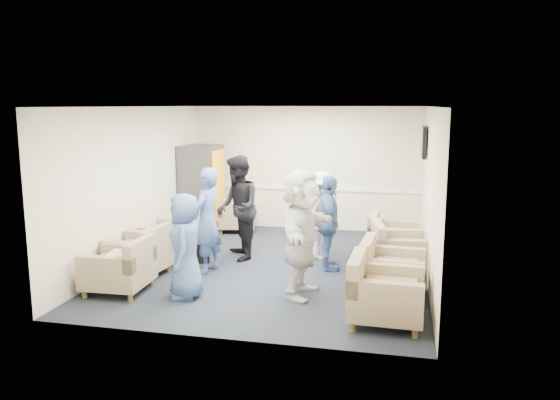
% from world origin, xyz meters
% --- Properties ---
extents(floor, '(6.00, 6.00, 0.00)m').
position_xyz_m(floor, '(0.00, 0.00, 0.00)').
color(floor, black).
rests_on(floor, ground).
extents(ceiling, '(6.00, 6.00, 0.00)m').
position_xyz_m(ceiling, '(0.00, 0.00, 2.70)').
color(ceiling, silver).
rests_on(ceiling, back_wall).
extents(back_wall, '(5.00, 0.02, 2.70)m').
position_xyz_m(back_wall, '(0.00, 3.00, 1.35)').
color(back_wall, beige).
rests_on(back_wall, floor).
extents(front_wall, '(5.00, 0.02, 2.70)m').
position_xyz_m(front_wall, '(0.00, -3.00, 1.35)').
color(front_wall, beige).
rests_on(front_wall, floor).
extents(left_wall, '(0.02, 6.00, 2.70)m').
position_xyz_m(left_wall, '(-2.50, 0.00, 1.35)').
color(left_wall, beige).
rests_on(left_wall, floor).
extents(right_wall, '(0.02, 6.00, 2.70)m').
position_xyz_m(right_wall, '(2.50, 0.00, 1.35)').
color(right_wall, beige).
rests_on(right_wall, floor).
extents(chair_rail, '(4.98, 0.04, 0.06)m').
position_xyz_m(chair_rail, '(0.00, 2.98, 0.90)').
color(chair_rail, white).
rests_on(chair_rail, back_wall).
extents(tv, '(0.10, 1.00, 0.58)m').
position_xyz_m(tv, '(2.44, 1.80, 2.05)').
color(tv, black).
rests_on(tv, right_wall).
extents(armchair_left_near, '(0.89, 0.89, 0.69)m').
position_xyz_m(armchair_left_near, '(-1.91, -1.75, 0.34)').
color(armchair_left_near, '#8F785C').
rests_on(armchair_left_near, floor).
extents(armchair_left_mid, '(0.97, 0.97, 0.70)m').
position_xyz_m(armchair_left_mid, '(-2.00, -0.99, 0.35)').
color(armchair_left_mid, '#8F785C').
rests_on(armchair_left_mid, floor).
extents(armchair_left_far, '(0.88, 0.88, 0.70)m').
position_xyz_m(armchair_left_far, '(-1.87, 0.06, 0.35)').
color(armchair_left_far, '#8F785C').
rests_on(armchair_left_far, floor).
extents(armchair_right_near, '(0.94, 0.94, 0.73)m').
position_xyz_m(armchair_right_near, '(1.85, -2.10, 0.36)').
color(armchair_right_near, '#8F785C').
rests_on(armchair_right_near, floor).
extents(armchair_right_midnear, '(0.94, 0.94, 0.71)m').
position_xyz_m(armchair_right_midnear, '(1.92, -1.09, 0.35)').
color(armchair_right_midnear, '#8F785C').
rests_on(armchair_right_midnear, floor).
extents(armchair_right_midfar, '(1.02, 1.02, 0.71)m').
position_xyz_m(armchair_right_midfar, '(2.02, 0.08, 0.35)').
color(armchair_right_midfar, '#8F785C').
rests_on(armchair_right_midfar, floor).
extents(armchair_right_far, '(0.88, 0.88, 0.66)m').
position_xyz_m(armchair_right_far, '(1.88, 1.05, 0.33)').
color(armchair_right_far, '#8F785C').
rests_on(armchair_right_far, floor).
extents(armchair_corner, '(0.94, 0.94, 0.63)m').
position_xyz_m(armchair_corner, '(-1.41, 2.36, 0.32)').
color(armchair_corner, '#8F785C').
rests_on(armchair_corner, floor).
extents(vending_machine, '(0.77, 0.90, 1.89)m').
position_xyz_m(vending_machine, '(-2.09, 2.10, 0.95)').
color(vending_machine, '#494850').
rests_on(vending_machine, floor).
extents(backpack, '(0.33, 0.28, 0.49)m').
position_xyz_m(backpack, '(-1.32, -0.04, 0.25)').
color(backpack, black).
rests_on(backpack, floor).
extents(pillow, '(0.42, 0.52, 0.14)m').
position_xyz_m(pillow, '(-1.92, -1.76, 0.53)').
color(pillow, beige).
rests_on(pillow, armchair_left_near).
extents(person_front_left, '(0.67, 0.84, 1.51)m').
position_xyz_m(person_front_left, '(-0.91, -1.74, 0.76)').
color(person_front_left, '#3E5C97').
rests_on(person_front_left, floor).
extents(person_mid_left, '(0.52, 0.69, 1.73)m').
position_xyz_m(person_mid_left, '(-1.02, -0.54, 0.87)').
color(person_mid_left, '#3E5C97').
rests_on(person_mid_left, floor).
extents(person_back_left, '(1.03, 1.12, 1.86)m').
position_xyz_m(person_back_left, '(-0.76, 0.32, 0.93)').
color(person_back_left, black).
rests_on(person_back_left, floor).
extents(person_back_right, '(0.72, 1.09, 1.58)m').
position_xyz_m(person_back_right, '(0.68, 0.68, 0.79)').
color(person_back_right, silver).
rests_on(person_back_right, floor).
extents(person_mid_right, '(0.56, 0.99, 1.59)m').
position_xyz_m(person_mid_right, '(0.90, 0.02, 0.80)').
color(person_mid_right, '#3E5C97').
rests_on(person_mid_right, floor).
extents(person_front_right, '(0.72, 1.76, 1.85)m').
position_xyz_m(person_front_right, '(0.69, -1.33, 0.92)').
color(person_front_right, silver).
rests_on(person_front_right, floor).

